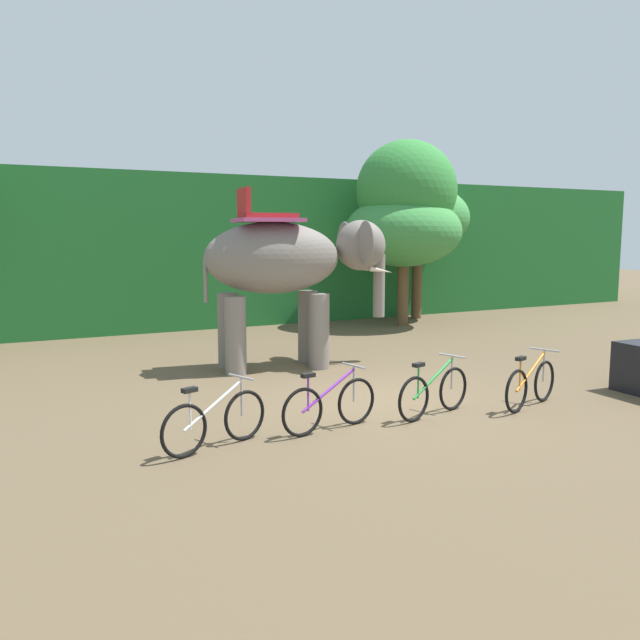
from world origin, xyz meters
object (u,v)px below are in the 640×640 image
at_px(tree_left, 406,191).
at_px(bike_orange, 531,384).
at_px(bike_white, 215,421).
at_px(bike_green, 434,392).
at_px(elephant, 288,265).
at_px(tree_center, 418,218).
at_px(tree_far_left, 403,232).
at_px(bike_purple, 330,405).

distance_m(tree_left, bike_orange, 10.60).
height_order(bike_white, bike_green, same).
height_order(tree_left, elephant, tree_left).
bearing_deg(tree_center, bike_green, -124.26).
height_order(tree_far_left, elephant, tree_far_left).
height_order(bike_purple, bike_green, same).
bearing_deg(tree_far_left, bike_green, -121.48).
bearing_deg(tree_center, bike_orange, -116.19).
xyz_separation_m(tree_far_left, bike_green, (-5.37, -8.76, -2.53)).
relative_size(tree_left, elephant, 1.35).
height_order(tree_center, elephant, tree_center).
relative_size(tree_far_left, tree_center, 0.89).
height_order(tree_far_left, bike_purple, tree_far_left).
distance_m(bike_white, bike_green, 3.56).
distance_m(elephant, bike_white, 5.77).
bearing_deg(bike_orange, elephant, 114.21).
relative_size(tree_left, bike_orange, 3.50).
xyz_separation_m(bike_green, bike_orange, (1.74, -0.31, 0.00)).
height_order(tree_center, bike_purple, tree_center).
xyz_separation_m(bike_purple, bike_orange, (3.56, -0.38, 0.00)).
bearing_deg(tree_left, elephant, -144.22).
distance_m(elephant, bike_purple, 5.02).
xyz_separation_m(bike_white, bike_orange, (5.30, -0.35, 0.00)).
bearing_deg(tree_far_left, tree_center, 40.52).
xyz_separation_m(elephant, bike_white, (-3.12, -4.50, -1.82)).
bearing_deg(tree_far_left, bike_purple, -129.56).
bearing_deg(tree_left, tree_far_left, -153.77).
bearing_deg(bike_white, tree_left, 44.09).
xyz_separation_m(tree_far_left, tree_center, (1.44, 1.24, 0.45)).
height_order(tree_far_left, bike_orange, tree_far_left).
distance_m(bike_purple, bike_orange, 3.58).
bearing_deg(tree_left, bike_orange, -112.47).
distance_m(tree_left, tree_center, 1.90).
bearing_deg(elephant, tree_left, 35.78).
bearing_deg(elephant, bike_white, -124.73).
height_order(bike_white, bike_orange, same).
xyz_separation_m(tree_left, bike_purple, (-7.34, -8.77, -3.77)).
xyz_separation_m(tree_center, bike_purple, (-8.62, -9.92, -2.97)).
relative_size(tree_far_left, bike_purple, 2.37).
bearing_deg(bike_white, bike_green, -0.70).
relative_size(tree_far_left, bike_orange, 2.46).
relative_size(elephant, bike_orange, 2.59).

